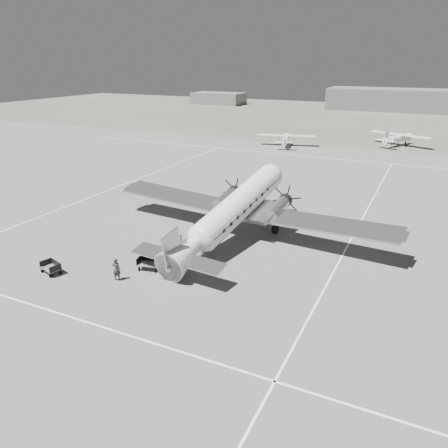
{
  "coord_description": "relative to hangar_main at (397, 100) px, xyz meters",
  "views": [
    {
      "loc": [
        17.36,
        -31.04,
        15.15
      ],
      "look_at": [
        2.52,
        -0.16,
        2.2
      ],
      "focal_mm": 35.0,
      "sensor_mm": 36.0,
      "label": 1
    }
  ],
  "objects": [
    {
      "name": "ground_crew",
      "position": [
        -7.01,
        -128.77,
        -2.43
      ],
      "size": [
        0.7,
        0.53,
        1.74
      ],
      "primitive_type": "imported",
      "rotation": [
        0.0,
        0.0,
        3.34
      ],
      "color": "#2C2C2C",
      "rests_on": "ground"
    },
    {
      "name": "hangar_main",
      "position": [
        0.0,
        0.0,
        0.0
      ],
      "size": [
        42.0,
        14.0,
        6.6
      ],
      "color": "#5C5C5C",
      "rests_on": "ground"
    },
    {
      "name": "taxi_line_left",
      "position": [
        -23.0,
        -110.0,
        -3.29
      ],
      "size": [
        0.15,
        60.0,
        0.01
      ],
      "primitive_type": "cube",
      "color": "white",
      "rests_on": "ground"
    },
    {
      "name": "ground",
      "position": [
        -5.0,
        -120.0,
        -3.3
      ],
      "size": [
        260.0,
        260.0,
        0.0
      ],
      "primitive_type": "plane",
      "color": "slate",
      "rests_on": "ground"
    },
    {
      "name": "taxi_line_near",
      "position": [
        -5.0,
        -134.0,
        -3.29
      ],
      "size": [
        60.0,
        0.15,
        0.01
      ],
      "primitive_type": "cube",
      "color": "white",
      "rests_on": "ground"
    },
    {
      "name": "taxi_line_right",
      "position": [
        7.0,
        -120.0,
        -3.29
      ],
      "size": [
        0.15,
        80.0,
        0.01
      ],
      "primitive_type": "cube",
      "color": "white",
      "rests_on": "ground"
    },
    {
      "name": "passenger",
      "position": [
        -5.56,
        -122.37,
        -2.48
      ],
      "size": [
        0.58,
        0.84,
        1.63
      ],
      "primitive_type": "imported",
      "rotation": [
        0.0,
        0.0,
        1.49
      ],
      "color": "silver",
      "rests_on": "ground"
    },
    {
      "name": "light_plane_right",
      "position": [
        6.38,
        -63.62,
        -2.07
      ],
      "size": [
        14.8,
        13.68,
        2.47
      ],
      "primitive_type": null,
      "rotation": [
        0.0,
        0.0,
        -0.42
      ],
      "color": "white",
      "rests_on": "ground"
    },
    {
      "name": "baggage_cart_far",
      "position": [
        -12.17,
        -130.09,
        -2.84
      ],
      "size": [
        1.89,
        1.56,
        0.92
      ],
      "primitive_type": null,
      "rotation": [
        0.0,
        0.0,
        -0.29
      ],
      "color": "slate",
      "rests_on": "ground"
    },
    {
      "name": "shed_secondary",
      "position": [
        -60.0,
        -5.0,
        -1.3
      ],
      "size": [
        18.0,
        10.0,
        4.0
      ],
      "primitive_type": "cube",
      "color": "slate",
      "rests_on": "ground"
    },
    {
      "name": "light_plane_left",
      "position": [
        -12.45,
        -72.8,
        -2.17
      ],
      "size": [
        12.66,
        11.15,
        2.26
      ],
      "primitive_type": null,
      "rotation": [
        0.0,
        0.0,
        0.24
      ],
      "color": "white",
      "rests_on": "ground"
    },
    {
      "name": "ramp_agent",
      "position": [
        -5.76,
        -124.59,
        -2.52
      ],
      "size": [
        0.77,
        0.89,
        1.56
      ],
      "primitive_type": "imported",
      "rotation": [
        0.0,
        0.0,
        1.3
      ],
      "color": "#B9B9B7",
      "rests_on": "ground"
    },
    {
      "name": "taxi_line_horizon",
      "position": [
        -5.0,
        -80.0,
        -3.29
      ],
      "size": [
        90.0,
        0.15,
        0.01
      ],
      "primitive_type": "cube",
      "color": "white",
      "rests_on": "ground"
    },
    {
      "name": "dc3_airliner",
      "position": [
        -2.48,
        -118.16,
        -0.62
      ],
      "size": [
        29.76,
        21.96,
        5.36
      ],
      "primitive_type": null,
      "rotation": [
        0.0,
        0.0,
        -0.09
      ],
      "color": "#B2B2B5",
      "rests_on": "ground"
    },
    {
      "name": "grass_infield",
      "position": [
        -5.0,
        -25.0,
        -3.3
      ],
      "size": [
        260.0,
        90.0,
        0.01
      ],
      "primitive_type": "cube",
      "color": "#656355",
      "rests_on": "ground"
    },
    {
      "name": "baggage_cart_near",
      "position": [
        -5.92,
        -126.32,
        -2.81
      ],
      "size": [
        1.95,
        1.56,
        0.98
      ],
      "primitive_type": null,
      "rotation": [
        0.0,
        0.0,
        0.21
      ],
      "color": "slate",
      "rests_on": "ground"
    }
  ]
}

